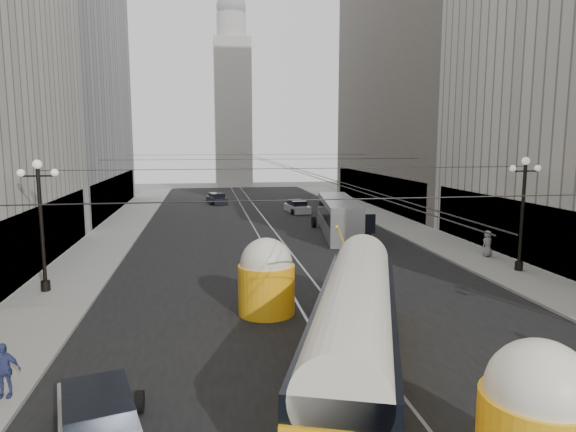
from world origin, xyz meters
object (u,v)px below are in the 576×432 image
object	(u,v)px
streetcar	(356,323)
sedan_silver	(98,422)
city_bus	(339,215)
pedestrian_sidewalk_left	(3,370)
pedestrian_crossing_b	(521,422)
pedestrian_sidewalk_right	(488,244)

from	to	relation	value
streetcar	sedan_silver	world-z (taller)	streetcar
streetcar	city_bus	distance (m)	24.51
streetcar	city_bus	size ratio (longest dim) A/B	1.26
streetcar	pedestrian_sidewalk_left	size ratio (longest dim) A/B	9.19
streetcar	sedan_silver	xyz separation A→B (m)	(-7.33, -2.93, -1.03)
pedestrian_crossing_b	sedan_silver	bearing A→B (deg)	-112.69
pedestrian_sidewalk_left	streetcar	bearing A→B (deg)	3.74
streetcar	sedan_silver	size ratio (longest dim) A/B	3.19
city_bus	sedan_silver	xyz separation A→B (m)	(-13.05, -26.77, -0.96)
streetcar	pedestrian_crossing_b	bearing A→B (deg)	-64.12
city_bus	pedestrian_sidewalk_right	world-z (taller)	city_bus
city_bus	pedestrian_sidewalk_left	size ratio (longest dim) A/B	7.28
streetcar	pedestrian_sidewalk_left	bearing A→B (deg)	-178.67
sedan_silver	pedestrian_sidewalk_left	size ratio (longest dim) A/B	2.88
pedestrian_sidewalk_right	pedestrian_sidewalk_left	bearing A→B (deg)	7.91
streetcar	city_bus	bearing A→B (deg)	76.51
streetcar	pedestrian_crossing_b	world-z (taller)	streetcar
pedestrian_crossing_b	pedestrian_sidewalk_left	world-z (taller)	pedestrian_crossing_b
streetcar	pedestrian_crossing_b	xyz separation A→B (m)	(2.47, -5.08, -0.70)
sedan_silver	pedestrian_crossing_b	world-z (taller)	pedestrian_crossing_b
pedestrian_crossing_b	pedestrian_sidewalk_left	size ratio (longest dim) A/B	1.19
city_bus	pedestrian_sidewalk_right	size ratio (longest dim) A/B	6.97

